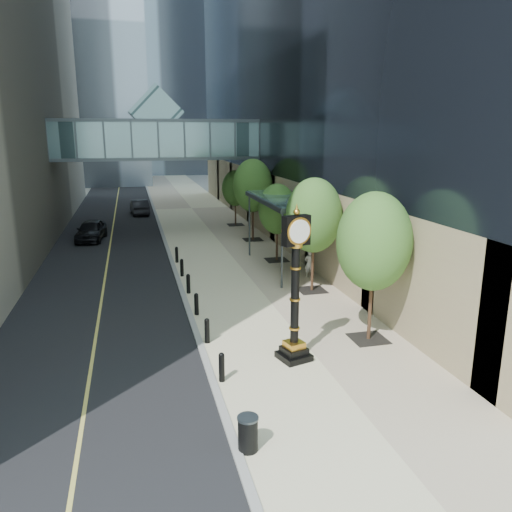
# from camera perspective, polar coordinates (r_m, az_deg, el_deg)

# --- Properties ---
(ground) EXTENTS (320.00, 320.00, 0.00)m
(ground) POSITION_cam_1_polar(r_m,az_deg,el_deg) (16.91, 6.07, -14.70)
(ground) COLOR gray
(ground) RESTS_ON ground
(road) EXTENTS (8.00, 180.00, 0.02)m
(road) POSITION_cam_1_polar(r_m,az_deg,el_deg) (54.51, -15.78, 4.94)
(road) COLOR black
(road) RESTS_ON ground
(sidewalk) EXTENTS (8.00, 180.00, 0.06)m
(sidewalk) POSITION_cam_1_polar(r_m,az_deg,el_deg) (54.84, -7.37, 5.42)
(sidewalk) COLOR beige
(sidewalk) RESTS_ON ground
(curb) EXTENTS (0.25, 180.00, 0.07)m
(curb) POSITION_cam_1_polar(r_m,az_deg,el_deg) (54.53, -11.57, 5.21)
(curb) COLOR gray
(curb) RESTS_ON ground
(distant_tower_c) EXTENTS (22.00, 22.00, 65.00)m
(distant_tower_c) POSITION_cam_1_polar(r_m,az_deg,el_deg) (136.09, -15.48, 23.86)
(distant_tower_c) COLOR #A1B2CB
(distant_tower_c) RESTS_ON ground
(skywalk) EXTENTS (17.00, 4.20, 5.80)m
(skywalk) POSITION_cam_1_polar(r_m,az_deg,el_deg) (41.95, -11.26, 13.21)
(skywalk) COLOR slate
(skywalk) RESTS_ON ground
(entrance_canopy) EXTENTS (3.00, 8.00, 4.38)m
(entrance_canopy) POSITION_cam_1_polar(r_m,az_deg,el_deg) (29.48, 3.34, 6.36)
(entrance_canopy) COLOR #383F44
(entrance_canopy) RESTS_ON ground
(bollard_row) EXTENTS (0.20, 16.20, 0.90)m
(bollard_row) POSITION_cam_1_polar(r_m,az_deg,el_deg) (24.24, -7.31, -4.36)
(bollard_row) COLOR black
(bollard_row) RESTS_ON sidewalk
(street_trees) EXTENTS (2.98, 28.60, 6.12)m
(street_trees) POSITION_cam_1_polar(r_m,az_deg,el_deg) (30.33, 3.09, 5.99)
(street_trees) COLOR black
(street_trees) RESTS_ON sidewalk
(street_clock) EXTENTS (1.27, 1.27, 5.52)m
(street_clock) POSITION_cam_1_polar(r_m,az_deg,el_deg) (17.69, 4.48, -4.65)
(street_clock) COLOR black
(street_clock) RESTS_ON sidewalk
(trash_bin) EXTENTS (0.53, 0.53, 0.90)m
(trash_bin) POSITION_cam_1_polar(r_m,az_deg,el_deg) (13.66, -0.93, -19.73)
(trash_bin) COLOR black
(trash_bin) RESTS_ON sidewalk
(pedestrian) EXTENTS (0.62, 0.46, 1.58)m
(pedestrian) POSITION_cam_1_polar(r_m,az_deg,el_deg) (28.40, 6.11, -0.87)
(pedestrian) COLOR beige
(pedestrian) RESTS_ON sidewalk
(car_near) EXTENTS (2.42, 4.80, 1.57)m
(car_near) POSITION_cam_1_polar(r_m,az_deg,el_deg) (40.14, -18.32, 2.82)
(car_near) COLOR black
(car_near) RESTS_ON road
(car_far) EXTENTS (1.95, 4.59, 1.47)m
(car_far) POSITION_cam_1_polar(r_m,az_deg,el_deg) (51.77, -13.18, 5.48)
(car_far) COLOR black
(car_far) RESTS_ON road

